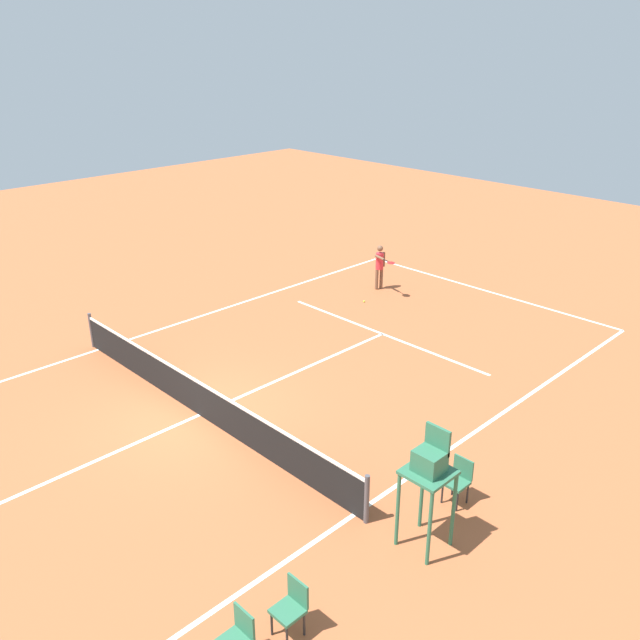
{
  "coord_description": "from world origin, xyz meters",
  "views": [
    {
      "loc": [
        -12.02,
        7.67,
        8.49
      ],
      "look_at": [
        0.82,
        -4.94,
        0.8
      ],
      "focal_mm": 37.09,
      "sensor_mm": 36.0,
      "label": 1
    }
  ],
  "objects_px": {
    "tennis_ball": "(364,301)",
    "umpire_chair": "(429,471)",
    "courtside_chair_near": "(291,606)",
    "courtside_chair_far": "(237,637)",
    "courtside_chair_mid": "(458,479)",
    "player_serving": "(380,264)"
  },
  "relations": [
    {
      "from": "umpire_chair",
      "to": "courtside_chair_near",
      "type": "xyz_separation_m",
      "value": [
        0.24,
        3.02,
        -1.07
      ]
    },
    {
      "from": "tennis_ball",
      "to": "umpire_chair",
      "type": "distance_m",
      "value": 12.07
    },
    {
      "from": "courtside_chair_near",
      "to": "courtside_chair_far",
      "type": "distance_m",
      "value": 0.95
    },
    {
      "from": "tennis_ball",
      "to": "player_serving",
      "type": "bearing_deg",
      "value": -70.5
    },
    {
      "from": "umpire_chair",
      "to": "courtside_chair_mid",
      "type": "bearing_deg",
      "value": -78.89
    },
    {
      "from": "umpire_chair",
      "to": "courtside_chair_mid",
      "type": "height_order",
      "value": "umpire_chair"
    },
    {
      "from": "player_serving",
      "to": "courtside_chair_near",
      "type": "height_order",
      "value": "player_serving"
    },
    {
      "from": "tennis_ball",
      "to": "courtside_chair_mid",
      "type": "height_order",
      "value": "courtside_chair_mid"
    },
    {
      "from": "tennis_ball",
      "to": "courtside_chair_far",
      "type": "height_order",
      "value": "courtside_chair_far"
    },
    {
      "from": "player_serving",
      "to": "courtside_chair_mid",
      "type": "relative_size",
      "value": 1.74
    },
    {
      "from": "umpire_chair",
      "to": "courtside_chair_mid",
      "type": "relative_size",
      "value": 2.54
    },
    {
      "from": "courtside_chair_near",
      "to": "courtside_chair_mid",
      "type": "relative_size",
      "value": 1.0
    },
    {
      "from": "courtside_chair_near",
      "to": "courtside_chair_mid",
      "type": "xyz_separation_m",
      "value": [
        0.04,
        -4.46,
        0.0
      ]
    },
    {
      "from": "umpire_chair",
      "to": "courtside_chair_near",
      "type": "distance_m",
      "value": 3.22
    },
    {
      "from": "courtside_chair_far",
      "to": "tennis_ball",
      "type": "bearing_deg",
      "value": -55.18
    },
    {
      "from": "courtside_chair_far",
      "to": "player_serving",
      "type": "bearing_deg",
      "value": -56.55
    },
    {
      "from": "tennis_ball",
      "to": "courtside_chair_far",
      "type": "bearing_deg",
      "value": 124.82
    },
    {
      "from": "umpire_chair",
      "to": "courtside_chair_mid",
      "type": "distance_m",
      "value": 1.81
    },
    {
      "from": "courtside_chair_near",
      "to": "courtside_chair_mid",
      "type": "bearing_deg",
      "value": -89.52
    },
    {
      "from": "umpire_chair",
      "to": "courtside_chair_near",
      "type": "height_order",
      "value": "umpire_chair"
    },
    {
      "from": "tennis_ball",
      "to": "courtside_chair_far",
      "type": "relative_size",
      "value": 0.07
    },
    {
      "from": "player_serving",
      "to": "courtside_chair_mid",
      "type": "distance_m",
      "value": 12.08
    }
  ]
}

